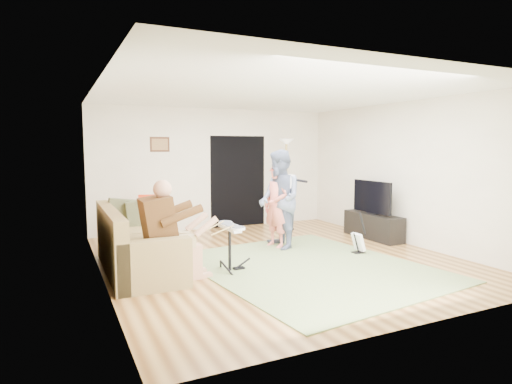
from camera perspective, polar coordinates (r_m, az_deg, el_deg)
floor at (r=7.20m, az=2.94°, el=-8.82°), size 6.00×6.00×0.00m
walls at (r=6.98m, az=3.00°, el=1.95°), size 5.50×6.00×2.70m
ceiling at (r=7.02m, az=3.07°, el=13.02°), size 6.00×6.00×0.00m
window_blinds at (r=6.36m, az=-20.27°, el=3.00°), size 0.00×2.05×2.05m
doorway at (r=9.93m, az=-2.41°, el=1.42°), size 2.10×0.00×2.10m
picture_frame at (r=9.35m, az=-12.71°, el=6.21°), size 0.42×0.03×0.32m
area_rug at (r=6.72m, az=7.14°, el=-9.89°), size 3.56×4.10×0.02m
sofa at (r=6.69m, az=-16.18°, el=-7.43°), size 0.97×2.35×0.95m
drummer at (r=6.10m, az=-11.16°, el=-6.39°), size 0.91×0.51×1.40m
drum_kit at (r=6.41m, az=-3.53°, el=-7.78°), size 0.39×0.70×0.72m
singer at (r=7.85m, az=2.70°, el=-1.90°), size 0.49×0.63×1.53m
microphone at (r=7.91m, az=4.00°, el=0.89°), size 0.06×0.06×0.24m
guitarist at (r=7.74m, az=3.17°, el=-0.98°), size 0.78×0.95×1.80m
guitar_held at (r=7.81m, az=4.48°, el=1.47°), size 0.18×0.61×0.26m
guitar_spare at (r=7.67m, az=13.53°, el=-6.48°), size 0.26×0.23×0.73m
torchiere_lamp at (r=9.49m, az=4.05°, el=3.23°), size 0.36×0.36×2.02m
dining_chair at (r=8.48m, az=-14.31°, el=-4.46°), size 0.51×0.53×0.92m
tv_cabinet at (r=9.01m, az=15.35°, el=-4.39°), size 0.40×1.40×0.50m
television at (r=8.89m, az=15.21°, el=-0.61°), size 0.06×1.06×0.64m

